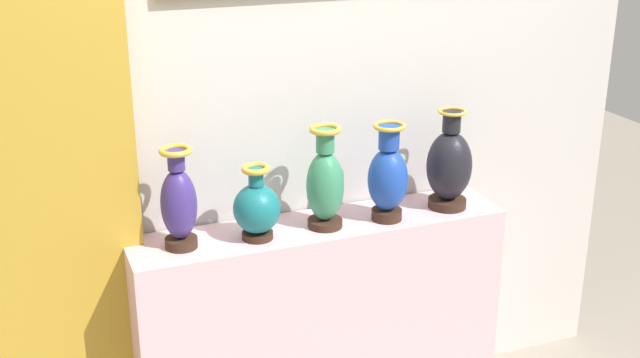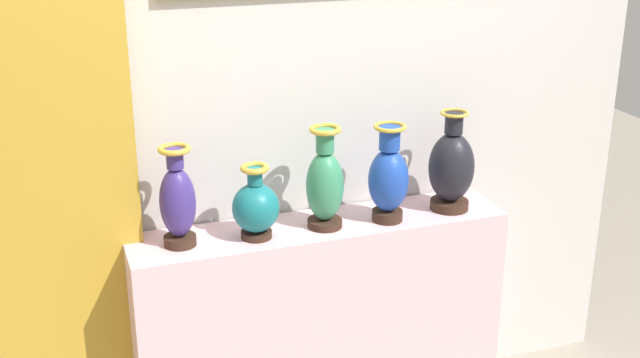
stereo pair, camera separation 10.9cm
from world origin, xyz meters
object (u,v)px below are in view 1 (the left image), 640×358
object	(u,v)px
vase_indigo	(179,203)
vase_sapphire	(388,177)
vase_teal	(257,208)
vase_jade	(325,184)
vase_onyx	(449,166)

from	to	relation	value
vase_indigo	vase_sapphire	bearing A→B (deg)	-2.74
vase_teal	vase_jade	distance (m)	0.29
vase_teal	vase_jade	bearing A→B (deg)	2.16
vase_indigo	vase_sapphire	size ratio (longest dim) A/B	0.98
vase_jade	vase_teal	bearing A→B (deg)	-177.84
vase_indigo	vase_jade	world-z (taller)	vase_jade
vase_onyx	vase_jade	bearing A→B (deg)	-179.72
vase_jade	vase_onyx	distance (m)	0.55
vase_jade	vase_sapphire	xyz separation A→B (m)	(0.26, -0.02, 0.00)
vase_indigo	vase_sapphire	distance (m)	0.83
vase_onyx	vase_teal	bearing A→B (deg)	-179.08
vase_teal	vase_sapphire	xyz separation A→B (m)	(0.54, -0.01, 0.05)
vase_onyx	vase_indigo	bearing A→B (deg)	179.26
vase_teal	vase_sapphire	distance (m)	0.54
vase_sapphire	vase_jade	bearing A→B (deg)	175.03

